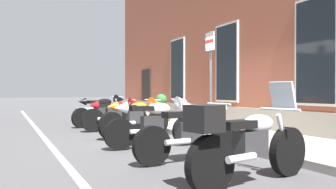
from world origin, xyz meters
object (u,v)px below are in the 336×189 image
(motorcycle_white_sport, at_px, (158,120))
(parking_sign, at_px, (210,68))
(motorcycle_black_naked, at_px, (193,132))
(motorcycle_black_sport, at_px, (104,109))
(motorcycle_orange_sport, at_px, (138,115))
(motorcycle_silver_touring, at_px, (247,142))
(barrel_planter, at_px, (161,110))
(motorcycle_red_sport, at_px, (118,112))

(motorcycle_white_sport, height_order, parking_sign, parking_sign)
(motorcycle_black_naked, distance_m, parking_sign, 3.02)
(motorcycle_black_sport, xyz_separation_m, motorcycle_orange_sport, (3.12, 0.07, -0.02))
(parking_sign, bearing_deg, motorcycle_black_sport, -160.81)
(motorcycle_orange_sport, distance_m, motorcycle_silver_touring, 4.98)
(motorcycle_silver_touring, xyz_separation_m, barrel_planter, (-7.78, 2.28, -0.01))
(motorcycle_silver_touring, bearing_deg, motorcycle_black_naked, 175.63)
(motorcycle_black_naked, relative_size, motorcycle_silver_touring, 1.01)
(motorcycle_red_sport, distance_m, motorcycle_black_naked, 4.94)
(motorcycle_black_sport, bearing_deg, barrel_planter, 81.37)
(motorcycle_black_naked, height_order, barrel_planter, barrel_planter)
(motorcycle_orange_sport, height_order, motorcycle_black_naked, motorcycle_orange_sport)
(motorcycle_black_sport, relative_size, motorcycle_silver_touring, 1.01)
(motorcycle_black_sport, distance_m, parking_sign, 4.71)
(motorcycle_orange_sport, height_order, parking_sign, parking_sign)
(motorcycle_red_sport, distance_m, barrel_planter, 2.33)
(motorcycle_red_sport, relative_size, motorcycle_white_sport, 0.95)
(parking_sign, height_order, barrel_planter, parking_sign)
(motorcycle_red_sport, height_order, motorcycle_black_naked, motorcycle_red_sport)
(motorcycle_white_sport, bearing_deg, motorcycle_black_naked, -2.03)
(motorcycle_white_sport, distance_m, parking_sign, 2.09)
(motorcycle_black_sport, height_order, motorcycle_silver_touring, motorcycle_silver_touring)
(motorcycle_silver_touring, bearing_deg, motorcycle_orange_sport, 175.61)
(motorcycle_silver_touring, bearing_deg, parking_sign, 154.31)
(motorcycle_orange_sport, relative_size, motorcycle_silver_touring, 0.99)
(motorcycle_white_sport, relative_size, motorcycle_silver_touring, 1.01)
(motorcycle_white_sport, relative_size, motorcycle_black_naked, 1.00)
(motorcycle_white_sport, bearing_deg, motorcycle_black_sport, 178.46)
(motorcycle_black_sport, distance_m, motorcycle_red_sport, 1.54)
(motorcycle_black_sport, height_order, motorcycle_orange_sport, motorcycle_black_sport)
(parking_sign, xyz_separation_m, barrel_planter, (-4.01, 0.47, -1.22))
(motorcycle_black_sport, relative_size, barrel_planter, 2.24)
(motorcycle_white_sport, distance_m, motorcycle_silver_touring, 3.20)
(parking_sign, bearing_deg, barrel_planter, 173.35)
(motorcycle_black_sport, height_order, parking_sign, parking_sign)
(motorcycle_orange_sport, height_order, motorcycle_silver_touring, motorcycle_silver_touring)
(motorcycle_black_sport, bearing_deg, motorcycle_red_sport, -0.05)
(motorcycle_black_naked, xyz_separation_m, barrel_planter, (-6.17, 2.16, 0.05))
(motorcycle_white_sport, bearing_deg, barrel_planter, 155.37)
(motorcycle_black_naked, height_order, motorcycle_silver_touring, motorcycle_silver_touring)
(motorcycle_white_sport, bearing_deg, motorcycle_orange_sport, 173.48)
(motorcycle_orange_sport, xyz_separation_m, parking_sign, (1.20, 1.43, 1.19))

